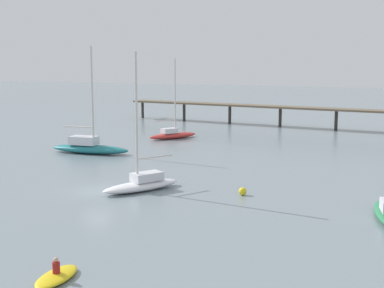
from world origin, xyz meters
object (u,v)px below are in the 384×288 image
(sailboat_white, at_px, (142,182))
(pier, at_px, (351,104))
(dinghy_yellow, at_px, (57,276))
(mooring_buoy_far, at_px, (94,138))
(sailboat_red, at_px, (172,134))
(sailboat_teal, at_px, (89,146))
(mooring_buoy_inner, at_px, (243,191))

(sailboat_white, bearing_deg, pier, 80.27)
(dinghy_yellow, height_order, mooring_buoy_far, dinghy_yellow)
(dinghy_yellow, bearing_deg, pier, 88.13)
(pier, relative_size, sailboat_red, 5.24)
(sailboat_teal, distance_m, mooring_buoy_inner, 25.42)
(sailboat_teal, height_order, sailboat_white, sailboat_teal)
(sailboat_white, distance_m, mooring_buoy_far, 29.26)
(mooring_buoy_inner, relative_size, mooring_buoy_far, 0.87)
(sailboat_red, height_order, dinghy_yellow, sailboat_red)
(mooring_buoy_far, bearing_deg, sailboat_red, 39.86)
(sailboat_white, xyz_separation_m, mooring_buoy_inner, (7.94, 2.12, -0.39))
(sailboat_white, bearing_deg, sailboat_teal, 139.66)
(dinghy_yellow, bearing_deg, sailboat_teal, 124.80)
(sailboat_white, xyz_separation_m, mooring_buoy_far, (-20.41, 20.96, -0.34))
(mooring_buoy_far, bearing_deg, sailboat_teal, -56.87)
(sailboat_white, xyz_separation_m, sailboat_red, (-12.27, 27.76, -0.00))
(dinghy_yellow, bearing_deg, sailboat_white, 108.86)
(pier, relative_size, dinghy_yellow, 17.52)
(pier, bearing_deg, dinghy_yellow, -91.87)
(sailboat_teal, bearing_deg, dinghy_yellow, -55.20)
(pier, relative_size, sailboat_white, 5.08)
(sailboat_teal, distance_m, mooring_buoy_far, 9.72)
(pier, distance_m, dinghy_yellow, 64.87)
(pier, height_order, mooring_buoy_inner, pier)
(dinghy_yellow, relative_size, mooring_buoy_inner, 5.19)
(sailboat_teal, relative_size, mooring_buoy_far, 16.86)
(pier, distance_m, sailboat_red, 28.37)
(sailboat_red, bearing_deg, sailboat_teal, -100.78)
(sailboat_white, bearing_deg, mooring_buoy_far, 134.24)
(sailboat_white, relative_size, mooring_buoy_far, 15.49)
(pier, xyz_separation_m, sailboat_red, (-20.36, -19.44, -3.48))
(mooring_buoy_far, bearing_deg, mooring_buoy_inner, -33.60)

